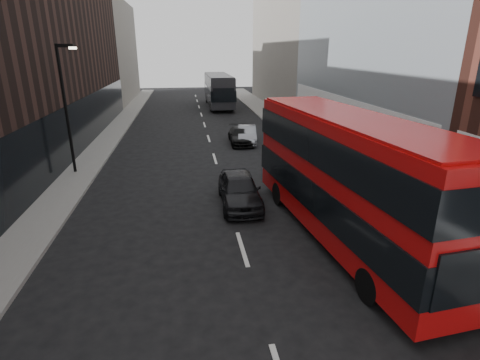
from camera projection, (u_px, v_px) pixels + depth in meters
name	position (u px, v px, depth m)	size (l,w,h in m)	color
sidewalk_right	(301.00, 137.00, 30.51)	(3.00, 80.00, 0.15)	slate
sidewalk_left	(104.00, 144.00, 28.37)	(2.00, 80.00, 0.15)	slate
building_modern_block	(388.00, 0.00, 24.08)	(5.03, 22.00, 20.00)	#A3A9AE
building_victorian	(290.00, 25.00, 45.62)	(6.50, 24.00, 21.00)	slate
building_left_mid	(61.00, 48.00, 30.27)	(5.00, 24.00, 14.00)	black
building_left_far	(110.00, 52.00, 50.97)	(5.00, 20.00, 13.00)	slate
street_lamp	(66.00, 101.00, 20.44)	(1.06, 0.22, 7.00)	black
red_bus	(347.00, 173.00, 13.55)	(3.97, 11.87, 4.71)	#B10A0B
grey_bus	(219.00, 90.00, 46.84)	(2.87, 12.22, 3.93)	black
car_a	(239.00, 189.00, 17.27)	(1.79, 4.46, 1.52)	black
car_b	(247.00, 135.00, 28.87)	(1.37, 3.94, 1.30)	gray
car_c	(241.00, 136.00, 28.68)	(1.70, 4.19, 1.22)	black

